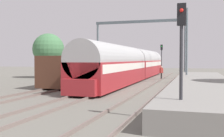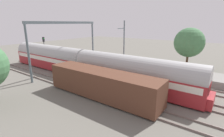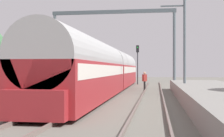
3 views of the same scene
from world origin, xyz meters
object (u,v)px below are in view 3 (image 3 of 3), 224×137
object	(u,v)px
person_crossing	(145,79)
railway_signal_far	(138,59)
catenary_gantry	(113,32)
freight_car	(33,77)
passenger_train	(107,69)

from	to	relation	value
person_crossing	railway_signal_far	distance (m)	11.31
person_crossing	catenary_gantry	bearing A→B (deg)	104.08
catenary_gantry	person_crossing	bearing A→B (deg)	-31.47
freight_car	catenary_gantry	size ratio (longest dim) A/B	1.05
passenger_train	person_crossing	bearing A→B (deg)	26.83
freight_car	railway_signal_far	xyz separation A→B (m)	(5.94, 19.37, 1.74)
railway_signal_far	person_crossing	bearing A→B (deg)	-83.22
freight_car	person_crossing	size ratio (longest dim) A/B	7.51
freight_car	person_crossing	xyz separation A→B (m)	(7.25, 8.34, -0.44)
railway_signal_far	catenary_gantry	distance (m)	9.56
freight_car	catenary_gantry	distance (m)	11.83
railway_signal_far	passenger_train	bearing A→B (deg)	-98.61
person_crossing	railway_signal_far	bearing A→B (deg)	52.32
catenary_gantry	railway_signal_far	bearing A→B (deg)	78.04
passenger_train	person_crossing	size ratio (longest dim) A/B	18.99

